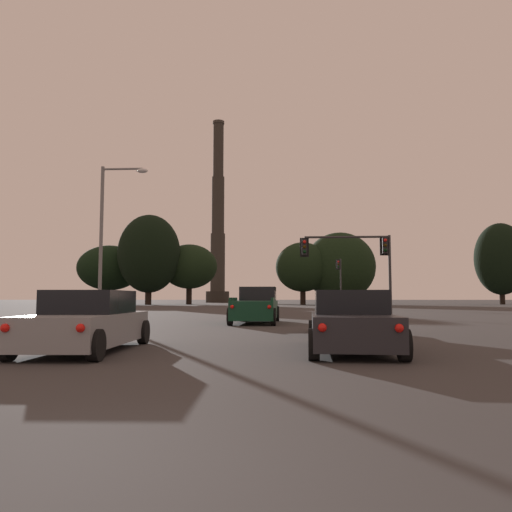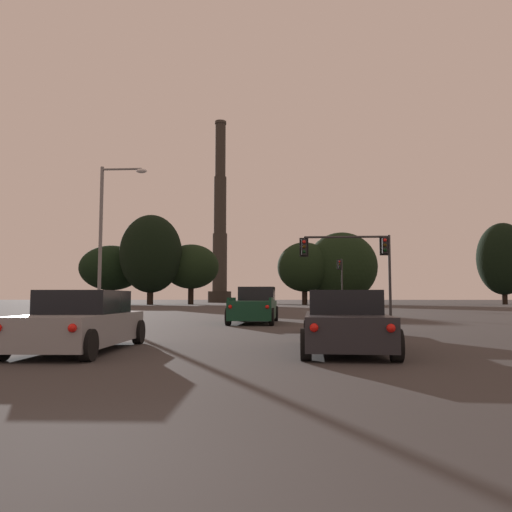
{
  "view_description": "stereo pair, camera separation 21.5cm",
  "coord_description": "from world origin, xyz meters",
  "px_view_note": "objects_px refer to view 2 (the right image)",
  "views": [
    {
      "loc": [
        1.53,
        -2.82,
        1.25
      ],
      "look_at": [
        -0.61,
        34.04,
        4.35
      ],
      "focal_mm": 35.0,
      "sensor_mm": 36.0,
      "label": 1
    },
    {
      "loc": [
        1.74,
        -2.8,
        1.25
      ],
      "look_at": [
        -0.61,
        34.04,
        4.35
      ],
      "focal_mm": 35.0,
      "sensor_mm": 36.0,
      "label": 2
    }
  ],
  "objects_px": {
    "sedan_left_lane_third": "(82,322)",
    "traffic_light_far_right": "(341,276)",
    "street_lamp": "(107,226)",
    "traffic_light_overhead_right": "(358,254)",
    "pickup_truck_center_lane_front": "(255,307)",
    "smokestack": "(220,230)",
    "hatchback_right_lane_second": "(337,315)",
    "sedan_right_lane_third": "(344,322)"
  },
  "relations": [
    {
      "from": "pickup_truck_center_lane_front",
      "to": "traffic_light_far_right",
      "type": "height_order",
      "value": "traffic_light_far_right"
    },
    {
      "from": "hatchback_right_lane_second",
      "to": "traffic_light_overhead_right",
      "type": "bearing_deg",
      "value": 82.09
    },
    {
      "from": "street_lamp",
      "to": "smokestack",
      "type": "height_order",
      "value": "smokestack"
    },
    {
      "from": "pickup_truck_center_lane_front",
      "to": "traffic_light_overhead_right",
      "type": "relative_size",
      "value": 0.94
    },
    {
      "from": "sedan_left_lane_third",
      "to": "street_lamp",
      "type": "relative_size",
      "value": 0.54
    },
    {
      "from": "traffic_light_overhead_right",
      "to": "street_lamp",
      "type": "distance_m",
      "value": 15.55
    },
    {
      "from": "traffic_light_overhead_right",
      "to": "sedan_left_lane_third",
      "type": "bearing_deg",
      "value": -114.48
    },
    {
      "from": "traffic_light_far_right",
      "to": "street_lamp",
      "type": "bearing_deg",
      "value": -116.41
    },
    {
      "from": "street_lamp",
      "to": "smokestack",
      "type": "relative_size",
      "value": 0.18
    },
    {
      "from": "sedan_left_lane_third",
      "to": "traffic_light_far_right",
      "type": "distance_m",
      "value": 51.37
    },
    {
      "from": "pickup_truck_center_lane_front",
      "to": "street_lamp",
      "type": "bearing_deg",
      "value": 163.93
    },
    {
      "from": "sedan_left_lane_third",
      "to": "smokestack",
      "type": "relative_size",
      "value": 0.1
    },
    {
      "from": "pickup_truck_center_lane_front",
      "to": "hatchback_right_lane_second",
      "type": "bearing_deg",
      "value": -64.81
    },
    {
      "from": "pickup_truck_center_lane_front",
      "to": "street_lamp",
      "type": "xyz_separation_m",
      "value": [
        -8.65,
        2.69,
        4.54
      ]
    },
    {
      "from": "traffic_light_far_right",
      "to": "traffic_light_overhead_right",
      "type": "xyz_separation_m",
      "value": [
        -1.99,
        -29.36,
        0.11
      ]
    },
    {
      "from": "traffic_light_far_right",
      "to": "traffic_light_overhead_right",
      "type": "height_order",
      "value": "traffic_light_far_right"
    },
    {
      "from": "traffic_light_overhead_right",
      "to": "smokestack",
      "type": "relative_size",
      "value": 0.12
    },
    {
      "from": "pickup_truck_center_lane_front",
      "to": "traffic_light_overhead_right",
      "type": "bearing_deg",
      "value": 50.58
    },
    {
      "from": "hatchback_right_lane_second",
      "to": "smokestack",
      "type": "height_order",
      "value": "smokestack"
    },
    {
      "from": "sedan_left_lane_third",
      "to": "sedan_right_lane_third",
      "type": "bearing_deg",
      "value": 1.54
    },
    {
      "from": "sedan_left_lane_third",
      "to": "traffic_light_far_right",
      "type": "xyz_separation_m",
      "value": [
        11.39,
        49.99,
        3.27
      ]
    },
    {
      "from": "pickup_truck_center_lane_front",
      "to": "traffic_light_overhead_right",
      "type": "distance_m",
      "value": 10.02
    },
    {
      "from": "hatchback_right_lane_second",
      "to": "traffic_light_far_right",
      "type": "relative_size",
      "value": 0.69
    },
    {
      "from": "sedan_left_lane_third",
      "to": "traffic_light_overhead_right",
      "type": "bearing_deg",
      "value": 63.38
    },
    {
      "from": "sedan_left_lane_third",
      "to": "traffic_light_far_right",
      "type": "height_order",
      "value": "traffic_light_far_right"
    },
    {
      "from": "hatchback_right_lane_second",
      "to": "sedan_right_lane_third",
      "type": "relative_size",
      "value": 0.87
    },
    {
      "from": "sedan_left_lane_third",
      "to": "traffic_light_overhead_right",
      "type": "xyz_separation_m",
      "value": [
        9.39,
        20.63,
        3.38
      ]
    },
    {
      "from": "traffic_light_overhead_right",
      "to": "street_lamp",
      "type": "relative_size",
      "value": 0.67
    },
    {
      "from": "sedan_right_lane_third",
      "to": "traffic_light_far_right",
      "type": "height_order",
      "value": "traffic_light_far_right"
    },
    {
      "from": "pickup_truck_center_lane_front",
      "to": "traffic_light_far_right",
      "type": "bearing_deg",
      "value": 78.61
    },
    {
      "from": "pickup_truck_center_lane_front",
      "to": "smokestack",
      "type": "distance_m",
      "value": 105.5
    },
    {
      "from": "traffic_light_overhead_right",
      "to": "street_lamp",
      "type": "height_order",
      "value": "street_lamp"
    },
    {
      "from": "traffic_light_far_right",
      "to": "street_lamp",
      "type": "xyz_separation_m",
      "value": [
        -16.82,
        -33.86,
        1.4
      ]
    },
    {
      "from": "traffic_light_far_right",
      "to": "hatchback_right_lane_second",
      "type": "bearing_deg",
      "value": -96.2
    },
    {
      "from": "sedan_right_lane_third",
      "to": "street_lamp",
      "type": "xyz_separation_m",
      "value": [
        -11.65,
        15.72,
        4.67
      ]
    },
    {
      "from": "traffic_light_overhead_right",
      "to": "street_lamp",
      "type": "bearing_deg",
      "value": -163.09
    },
    {
      "from": "hatchback_right_lane_second",
      "to": "sedan_left_lane_third",
      "type": "height_order",
      "value": "hatchback_right_lane_second"
    },
    {
      "from": "sedan_right_lane_third",
      "to": "traffic_light_far_right",
      "type": "distance_m",
      "value": 49.96
    },
    {
      "from": "hatchback_right_lane_second",
      "to": "traffic_light_far_right",
      "type": "distance_m",
      "value": 44.52
    },
    {
      "from": "hatchback_right_lane_second",
      "to": "pickup_truck_center_lane_front",
      "type": "bearing_deg",
      "value": 116.81
    },
    {
      "from": "sedan_left_lane_third",
      "to": "hatchback_right_lane_second",
      "type": "bearing_deg",
      "value": 39.46
    },
    {
      "from": "sedan_right_lane_third",
      "to": "traffic_light_far_right",
      "type": "relative_size",
      "value": 0.8
    }
  ]
}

